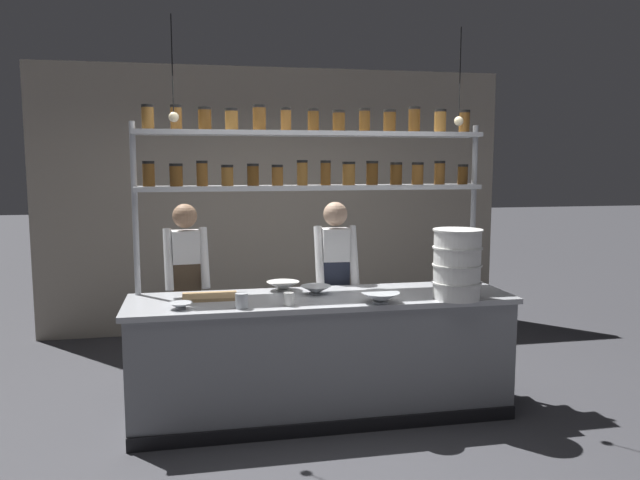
# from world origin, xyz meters

# --- Properties ---
(ground_plane) EXTENTS (40.00, 40.00, 0.00)m
(ground_plane) POSITION_xyz_m (0.00, 0.00, 0.00)
(ground_plane) COLOR #3D3D42
(back_wall) EXTENTS (5.26, 0.12, 2.96)m
(back_wall) POSITION_xyz_m (0.00, 2.60, 1.48)
(back_wall) COLOR #9E9384
(back_wall) RESTS_ON ground_plane
(prep_counter) EXTENTS (2.86, 0.76, 0.92)m
(prep_counter) POSITION_xyz_m (0.00, -0.00, 0.46)
(prep_counter) COLOR gray
(prep_counter) RESTS_ON ground_plane
(spice_shelf_unit) EXTENTS (2.74, 0.28, 2.35)m
(spice_shelf_unit) POSITION_xyz_m (0.00, 0.33, 1.90)
(spice_shelf_unit) COLOR #ADAFB5
(spice_shelf_unit) RESTS_ON ground_plane
(chef_left) EXTENTS (0.38, 0.29, 1.58)m
(chef_left) POSITION_xyz_m (-0.99, 0.73, 0.90)
(chef_left) COLOR black
(chef_left) RESTS_ON ground_plane
(chef_center) EXTENTS (0.37, 0.29, 1.59)m
(chef_center) POSITION_xyz_m (0.23, 0.56, 0.90)
(chef_center) COLOR black
(chef_center) RESTS_ON ground_plane
(container_stack) EXTENTS (0.36, 0.36, 0.51)m
(container_stack) POSITION_xyz_m (0.95, -0.28, 1.18)
(container_stack) COLOR white
(container_stack) RESTS_ON prep_counter
(cutting_board) EXTENTS (0.40, 0.26, 0.02)m
(cutting_board) POSITION_xyz_m (-0.82, 0.10, 0.93)
(cutting_board) COLOR #A88456
(cutting_board) RESTS_ON prep_counter
(prep_bowl_near_left) EXTENTS (0.23, 0.23, 0.06)m
(prep_bowl_near_left) POSITION_xyz_m (-0.03, 0.08, 0.95)
(prep_bowl_near_left) COLOR #B2B7BC
(prep_bowl_near_left) RESTS_ON prep_counter
(prep_bowl_center_front) EXTENTS (0.26, 0.26, 0.07)m
(prep_bowl_center_front) POSITION_xyz_m (-0.25, 0.26, 0.95)
(prep_bowl_center_front) COLOR silver
(prep_bowl_center_front) RESTS_ON prep_counter
(prep_bowl_center_back) EXTENTS (0.28, 0.28, 0.08)m
(prep_bowl_center_back) POSITION_xyz_m (0.36, -0.30, 0.96)
(prep_bowl_center_back) COLOR #B2B7BC
(prep_bowl_center_back) RESTS_ON prep_counter
(prep_bowl_near_right) EXTENTS (0.16, 0.16, 0.04)m
(prep_bowl_near_right) POSITION_xyz_m (-1.02, -0.21, 0.94)
(prep_bowl_near_right) COLOR #B2B7BC
(prep_bowl_near_right) RESTS_ON prep_counter
(serving_cup_front) EXTENTS (0.07, 0.07, 0.09)m
(serving_cup_front) POSITION_xyz_m (-0.29, -0.25, 0.97)
(serving_cup_front) COLOR silver
(serving_cup_front) RESTS_ON prep_counter
(serving_cup_by_board) EXTENTS (0.09, 0.09, 0.11)m
(serving_cup_by_board) POSITION_xyz_m (-0.61, -0.28, 0.97)
(serving_cup_by_board) COLOR #B2B7BC
(serving_cup_by_board) RESTS_ON prep_counter
(pendant_light_row) EXTENTS (2.16, 0.07, 0.72)m
(pendant_light_row) POSITION_xyz_m (0.01, 0.00, 2.26)
(pendant_light_row) COLOR black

